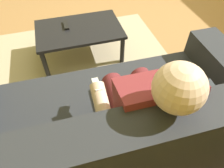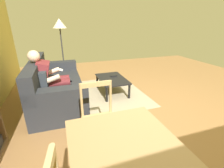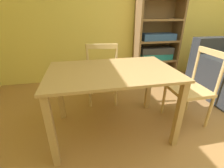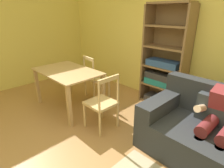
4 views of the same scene
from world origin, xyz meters
name	(u,v)px [view 3 (image 3 of 4)]	position (x,y,z in m)	size (l,w,h in m)	color
wall_back	(169,12)	(0.00, 2.62, 1.28)	(6.83, 0.12, 2.55)	#DBC660
bookshelf	(156,40)	(-0.34, 2.38, 0.78)	(0.85, 0.36, 1.94)	brown
dining_table	(112,81)	(-1.52, 0.94, 0.64)	(1.29, 0.82, 0.76)	tan
dining_chair_near_wall	(103,74)	(-1.52, 1.62, 0.45)	(0.48, 0.48, 0.92)	#D1B27F
dining_chair_facing_couch	(191,89)	(-0.54, 0.94, 0.45)	(0.42, 0.42, 0.91)	tan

